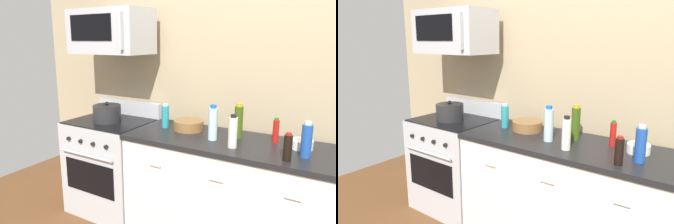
% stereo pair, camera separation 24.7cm
% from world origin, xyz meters
% --- Properties ---
extents(back_wall, '(5.31, 0.10, 2.70)m').
position_xyz_m(back_wall, '(0.00, 0.41, 1.35)').
color(back_wall, tan).
rests_on(back_wall, ground_plane).
extents(counter_unit, '(2.22, 0.66, 0.92)m').
position_xyz_m(counter_unit, '(0.00, -0.00, 0.46)').
color(counter_unit, silver).
rests_on(counter_unit, ground_plane).
extents(range_oven, '(0.76, 0.69, 1.07)m').
position_xyz_m(range_oven, '(-1.48, 0.00, 0.47)').
color(range_oven, '#B7BABF').
rests_on(range_oven, ground_plane).
extents(microwave, '(0.74, 0.44, 0.40)m').
position_xyz_m(microwave, '(-1.48, 0.05, 1.75)').
color(microwave, '#B7BABF').
extents(bottle_vinegar_white, '(0.06, 0.06, 0.24)m').
position_xyz_m(bottle_vinegar_white, '(-0.21, -0.15, 1.04)').
color(bottle_vinegar_white, silver).
rests_on(bottle_vinegar_white, countertop_slab).
extents(bottle_water_clear, '(0.07, 0.07, 0.28)m').
position_xyz_m(bottle_water_clear, '(-0.41, -0.05, 1.05)').
color(bottle_water_clear, silver).
rests_on(bottle_water_clear, countertop_slab).
extents(bottle_dish_soap, '(0.07, 0.07, 0.21)m').
position_xyz_m(bottle_dish_soap, '(-0.91, 0.07, 1.02)').
color(bottle_dish_soap, teal).
rests_on(bottle_dish_soap, countertop_slab).
extents(bottle_hot_sauce_red, '(0.05, 0.05, 0.19)m').
position_xyz_m(bottle_hot_sauce_red, '(0.03, 0.13, 1.01)').
color(bottle_hot_sauce_red, '#B21914').
rests_on(bottle_hot_sauce_red, countertop_slab).
extents(bottle_olive_oil, '(0.07, 0.07, 0.28)m').
position_xyz_m(bottle_olive_oil, '(-0.26, 0.10, 1.05)').
color(bottle_olive_oil, '#385114').
rests_on(bottle_olive_oil, countertop_slab).
extents(bottle_soy_sauce_dark, '(0.05, 0.05, 0.19)m').
position_xyz_m(bottle_soy_sauce_dark, '(0.18, -0.21, 1.01)').
color(bottle_soy_sauce_dark, black).
rests_on(bottle_soy_sauce_dark, countertop_slab).
extents(bottle_soda_blue, '(0.07, 0.07, 0.24)m').
position_xyz_m(bottle_soda_blue, '(0.27, -0.08, 1.04)').
color(bottle_soda_blue, '#1E4CA5').
rests_on(bottle_soda_blue, countertop_slab).
extents(bowl_wooden_salad, '(0.26, 0.26, 0.08)m').
position_xyz_m(bowl_wooden_salad, '(-0.69, 0.10, 0.96)').
color(bowl_wooden_salad, brown).
rests_on(bowl_wooden_salad, countertop_slab).
extents(bowl_white_ceramic, '(0.15, 0.15, 0.06)m').
position_xyz_m(bowl_white_ceramic, '(0.22, 0.09, 0.95)').
color(bowl_white_ceramic, white).
rests_on(bowl_white_ceramic, countertop_slab).
extents(stockpot, '(0.26, 0.26, 0.19)m').
position_xyz_m(stockpot, '(-1.48, -0.05, 1.00)').
color(stockpot, '#262628').
rests_on(stockpot, range_oven).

